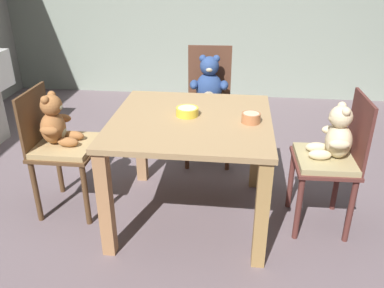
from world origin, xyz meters
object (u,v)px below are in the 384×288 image
dining_table (191,138)px  porridge_bowl_terracotta_near_right (251,118)px  teddy_chair_far_center (209,93)px  teddy_chair_near_left (58,136)px  porridge_bowl_yellow_center (187,111)px  teddy_chair_near_right (333,149)px

dining_table → porridge_bowl_terracotta_near_right: bearing=-3.6°
teddy_chair_far_center → teddy_chair_near_left: 1.26m
teddy_chair_near_left → porridge_bowl_yellow_center: teddy_chair_near_left is taller
porridge_bowl_terracotta_near_right → dining_table: bearing=176.4°
dining_table → teddy_chair_near_right: size_ratio=1.11×
teddy_chair_near_right → teddy_chair_far_center: (-0.82, 0.86, 0.03)m
teddy_chair_far_center → porridge_bowl_yellow_center: 0.84m
dining_table → teddy_chair_far_center: teddy_chair_far_center is taller
dining_table → porridge_bowl_yellow_center: size_ratio=6.95×
teddy_chair_near_right → teddy_chair_far_center: size_ratio=0.94×
teddy_chair_near_right → teddy_chair_far_center: teddy_chair_far_center is taller
dining_table → teddy_chair_far_center: (0.04, 0.86, 0.00)m
teddy_chair_near_right → teddy_chair_near_left: bearing=-1.2°
dining_table → teddy_chair_near_left: bearing=-180.0°
porridge_bowl_terracotta_near_right → porridge_bowl_yellow_center: 0.39m
teddy_chair_near_left → porridge_bowl_terracotta_near_right: teddy_chair_near_left is taller
teddy_chair_far_center → teddy_chair_near_right: bearing=40.7°
teddy_chair_near_right → porridge_bowl_terracotta_near_right: size_ratio=7.81×
teddy_chair_near_right → porridge_bowl_terracotta_near_right: (-0.50, -0.03, 0.19)m
teddy_chair_near_right → porridge_bowl_terracotta_near_right: bearing=1.7°
teddy_chair_near_right → teddy_chair_near_left: (-1.73, -0.01, -0.00)m
teddy_chair_near_left → porridge_bowl_yellow_center: bearing=3.2°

